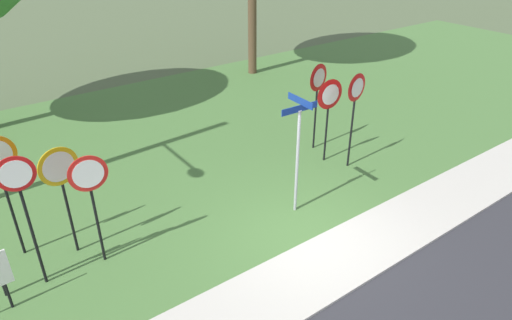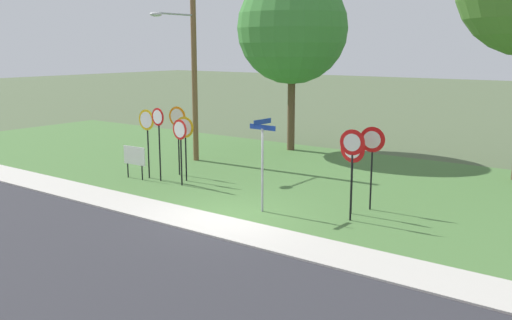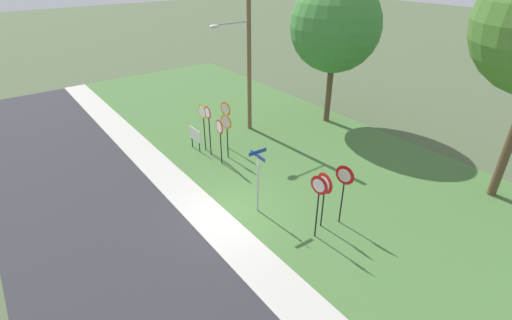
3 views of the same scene
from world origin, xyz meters
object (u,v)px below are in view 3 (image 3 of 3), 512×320
at_px(stop_sign_far_left, 220,132).
at_px(utility_pole, 247,51).
at_px(oak_tree_left, 335,26).
at_px(stop_sign_far_right, 203,117).
at_px(yield_sign_near_right, 324,188).
at_px(yield_sign_far_left, 318,193).
at_px(stop_sign_near_left, 208,121).
at_px(notice_board, 195,136).
at_px(stop_sign_near_right, 226,127).
at_px(street_name_post, 258,176).
at_px(stop_sign_far_center, 226,115).
at_px(yield_sign_near_left, 344,181).

xyz_separation_m(stop_sign_far_left, utility_pole, (-2.75, 3.63, 2.96)).
relative_size(stop_sign_far_left, oak_tree_left, 0.29).
distance_m(stop_sign_far_right, yield_sign_near_right, 8.46).
distance_m(stop_sign_far_left, yield_sign_far_left, 6.92).
height_order(stop_sign_near_left, yield_sign_near_right, stop_sign_near_left).
bearing_deg(notice_board, utility_pole, 95.71).
bearing_deg(oak_tree_left, stop_sign_far_left, -84.81).
distance_m(yield_sign_near_right, yield_sign_far_left, 0.73).
relative_size(stop_sign_far_right, utility_pole, 0.30).
bearing_deg(stop_sign_near_right, oak_tree_left, 83.42).
bearing_deg(stop_sign_far_right, yield_sign_far_left, -2.58).
relative_size(stop_sign_near_right, street_name_post, 0.86).
height_order(stop_sign_far_center, street_name_post, street_name_post).
bearing_deg(yield_sign_near_right, notice_board, -170.57).
relative_size(stop_sign_far_left, stop_sign_far_center, 0.89).
bearing_deg(stop_sign_far_right, stop_sign_far_left, -4.08).
height_order(street_name_post, utility_pole, utility_pole).
xyz_separation_m(stop_sign_near_right, stop_sign_far_right, (-1.48, -0.51, 0.17)).
distance_m(stop_sign_far_center, yield_sign_near_left, 8.17).
height_order(yield_sign_near_right, utility_pole, utility_pole).
height_order(stop_sign_far_left, utility_pole, utility_pole).
bearing_deg(yield_sign_near_right, stop_sign_near_left, -172.17).
xyz_separation_m(stop_sign_far_center, yield_sign_near_right, (7.89, -0.74, -0.19)).
distance_m(stop_sign_far_left, street_name_post, 4.41).
relative_size(yield_sign_near_left, street_name_post, 0.91).
bearing_deg(stop_sign_far_right, street_name_post, -10.20).
xyz_separation_m(yield_sign_near_left, utility_pole, (-9.64, 2.42, 2.78)).
bearing_deg(stop_sign_near_right, notice_board, -163.91).
bearing_deg(stop_sign_near_right, stop_sign_far_center, 138.42).
relative_size(stop_sign_far_left, yield_sign_near_left, 0.93).
relative_size(utility_pole, notice_board, 7.00).
relative_size(stop_sign_far_left, notice_board, 1.94).
bearing_deg(yield_sign_far_left, utility_pole, 150.59).
height_order(stop_sign_far_left, oak_tree_left, oak_tree_left).
height_order(stop_sign_far_left, stop_sign_far_right, stop_sign_far_right).
xyz_separation_m(stop_sign_far_left, stop_sign_far_right, (-1.84, 0.11, 0.19)).
bearing_deg(yield_sign_near_right, stop_sign_far_right, -172.87).
bearing_deg(stop_sign_near_left, stop_sign_far_left, 3.03).
bearing_deg(stop_sign_far_left, stop_sign_near_right, 125.61).
xyz_separation_m(stop_sign_far_center, street_name_post, (5.60, -2.12, -0.29)).
bearing_deg(yield_sign_near_right, yield_sign_far_left, -59.48).
height_order(yield_sign_near_left, utility_pole, utility_pole).
distance_m(stop_sign_far_right, yield_sign_far_left, 8.76).
bearing_deg(yield_sign_near_right, stop_sign_far_center, 179.39).
relative_size(stop_sign_far_left, yield_sign_far_left, 0.90).
relative_size(stop_sign_far_right, oak_tree_left, 0.31).
bearing_deg(stop_sign_near_right, stop_sign_far_left, -69.53).
xyz_separation_m(yield_sign_far_left, street_name_post, (-2.60, -0.74, -0.31)).
xyz_separation_m(stop_sign_far_center, utility_pole, (-1.47, 2.44, 2.73)).
relative_size(notice_board, oak_tree_left, 0.15).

